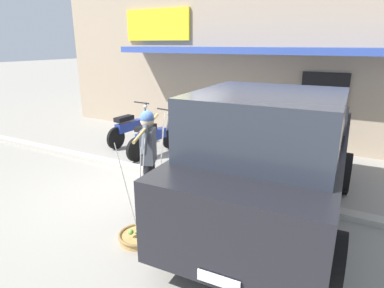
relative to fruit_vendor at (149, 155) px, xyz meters
name	(u,v)px	position (x,y,z in m)	size (l,w,h in m)	color
ground_plane	(146,190)	(-0.57, 0.62, -0.98)	(90.00, 90.00, 0.00)	gray
sidewalk_curb	(166,175)	(-0.57, 1.32, -0.93)	(20.00, 0.24, 0.10)	#AEA89C
fruit_vendor	(149,155)	(0.00, 0.00, 0.00)	(0.75, 1.59, 1.70)	black
fruit_basket_left_side	(139,235)	(0.36, -0.79, -0.90)	(0.58, 0.58, 1.45)	#B2894C
fruit_basket_right_side	(159,185)	(-0.36, 0.78, -0.90)	(0.58, 0.58, 1.45)	#B2894C
motorcycle_nearest_shop	(131,127)	(-2.71, 2.88, -0.53)	(0.54, 1.82, 1.09)	black
motorcycle_second_in_row	(153,137)	(-1.61, 2.37, -0.53)	(0.54, 1.81, 1.09)	black
parked_truck	(275,158)	(1.82, 0.68, 0.05)	(2.32, 4.78, 2.10)	black
storefront_building	(274,61)	(-0.01, 7.16, 1.12)	(13.00, 6.00, 4.20)	tan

